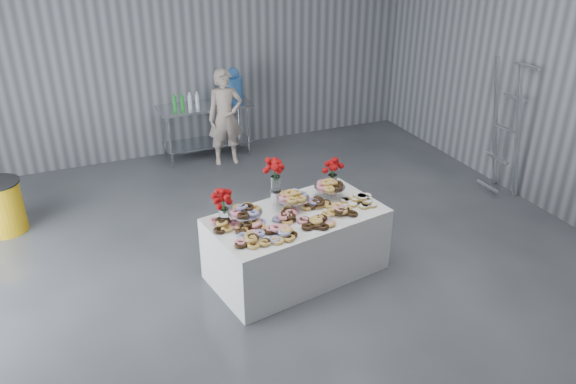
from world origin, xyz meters
name	(u,v)px	position (x,y,z in m)	size (l,w,h in m)	color
ground	(292,299)	(0.00, 0.00, 0.00)	(9.00, 9.00, 0.00)	#36383E
room_walls	(260,51)	(-0.27, 0.07, 2.64)	(8.04, 9.04, 4.02)	gray
display_table	(297,244)	(0.25, 0.44, 0.38)	(1.90, 1.00, 0.75)	white
prep_table	(206,121)	(0.24, 4.10, 0.62)	(1.50, 0.60, 0.90)	silver
donut_mounds	(299,213)	(0.25, 0.39, 0.80)	(1.80, 0.80, 0.09)	#E6B754
cake_stand_left	(245,211)	(-0.32, 0.49, 0.89)	(0.36, 0.36, 0.17)	silver
cake_stand_mid	(293,197)	(0.27, 0.60, 0.89)	(0.36, 0.36, 0.17)	silver
cake_stand_right	(330,186)	(0.77, 0.68, 0.89)	(0.36, 0.36, 0.17)	silver
danish_pile	(360,198)	(1.01, 0.42, 0.81)	(0.48, 0.48, 0.11)	white
bouquet_left	(223,199)	(-0.53, 0.56, 1.05)	(0.26, 0.26, 0.42)	white
bouquet_right	(333,166)	(0.89, 0.86, 1.05)	(0.26, 0.26, 0.42)	white
bouquet_center	(276,173)	(0.14, 0.78, 1.13)	(0.26, 0.26, 0.57)	silver
water_jug	(234,86)	(0.74, 4.10, 1.15)	(0.28, 0.28, 0.55)	#4288E0
drink_bottles	(186,101)	(-0.08, 4.00, 1.04)	(0.54, 0.08, 0.27)	#268C33
person	(225,117)	(0.47, 3.75, 0.77)	(0.56, 0.37, 1.54)	#CC8C93
trash_barrel	(2,207)	(-2.81, 2.74, 0.35)	(0.54, 0.54, 0.69)	yellow
stepladder	(506,129)	(3.75, 1.17, 0.99)	(0.24, 0.49, 1.97)	silver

